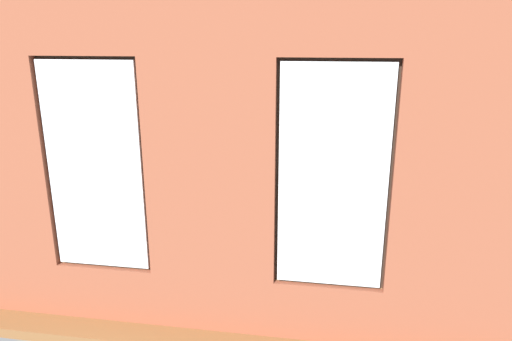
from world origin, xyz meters
name	(u,v)px	position (x,y,z in m)	size (l,w,h in m)	color
ground_plane	(254,232)	(0.00, 0.00, -0.05)	(6.42, 5.49, 0.10)	brown
brick_wall_with_windows	(210,180)	(0.00, 2.36, 1.48)	(5.82, 0.30, 3.00)	#9E5138
white_wall_right	(54,124)	(2.86, 0.20, 1.50)	(0.10, 4.49, 3.00)	white
couch_by_window	(190,260)	(0.43, 1.71, 0.33)	(1.91, 0.87, 0.80)	black
couch_left	(419,227)	(-2.21, 0.35, 0.33)	(0.93, 1.86, 0.80)	black
coffee_table	(277,202)	(-0.29, -0.23, 0.35)	(1.43, 0.79, 0.40)	#A87547
cup_ceramic	(283,199)	(-0.40, -0.11, 0.45)	(0.08, 0.08, 0.10)	#B23D38
candle_jar	(277,195)	(-0.29, -0.23, 0.45)	(0.08, 0.08, 0.10)	#B7333D
remote_silver	(247,199)	(0.14, -0.11, 0.41)	(0.05, 0.17, 0.02)	#B2B2B7
remote_black	(304,196)	(-0.68, -0.37, 0.41)	(0.05, 0.17, 0.02)	black
media_console	(96,199)	(2.56, -0.19, 0.25)	(1.21, 0.42, 0.49)	black
tv_flatscreen	(92,161)	(2.56, -0.19, 0.86)	(1.09, 0.20, 0.73)	black
papasan_chair	(264,172)	(0.07, -1.47, 0.43)	(1.03, 1.03, 0.66)	olive
potted_plant_near_tv	(92,199)	(2.01, 0.87, 0.66)	(0.77, 0.77, 1.01)	brown
potted_plant_corner_near_left	(409,151)	(-2.37, -1.75, 0.83)	(1.00, 1.10, 1.31)	gray
potted_plant_by_left_couch	(378,184)	(-1.81, -1.02, 0.45)	(0.36, 0.36, 0.69)	brown
potted_plant_between_couches	(320,243)	(-0.97, 1.67, 0.62)	(0.94, 0.88, 1.13)	brown
potted_plant_foreground_right	(149,152)	(2.26, -1.69, 0.65)	(0.65, 0.65, 0.96)	#47423D
potted_plant_beside_window_right	(81,216)	(1.60, 1.82, 0.82)	(1.00, 1.03, 1.47)	#47423D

